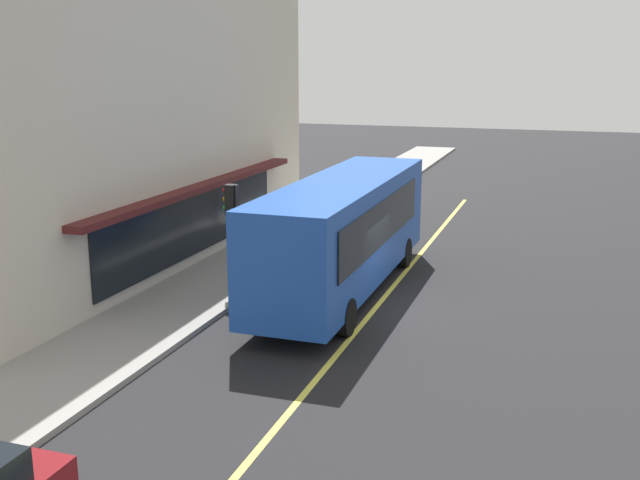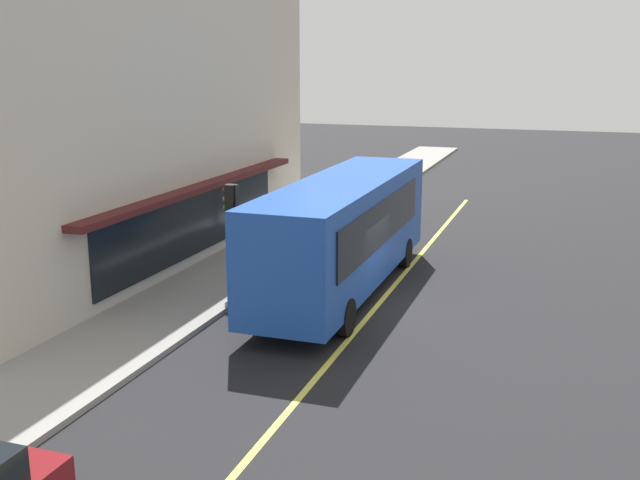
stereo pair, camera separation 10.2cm
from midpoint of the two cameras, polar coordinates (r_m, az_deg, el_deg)
The scene contains 7 objects.
ground at distance 21.92m, azimuth 4.47°, elevation -5.05°, with size 120.00×120.00×0.00m, color black.
sidewalk at distance 23.77m, azimuth -8.34°, elevation -3.48°, with size 80.00×3.13×0.15m, color gray.
lane_centre_stripe at distance 21.92m, azimuth 4.47°, elevation -5.04°, with size 36.00×0.16×0.01m, color #D8D14C.
storefront_building at distance 28.62m, azimuth -19.35°, elevation 8.71°, with size 20.31×11.63×9.88m.
bus at distance 22.66m, azimuth 2.01°, elevation 0.82°, with size 11.13×2.61×3.50m.
traffic_light at distance 22.70m, azimuth -6.54°, elevation 2.17°, with size 0.30×0.52×3.20m.
pedestrian_near_storefront at distance 30.10m, azimuth -0.75°, elevation 2.39°, with size 0.34×0.34×1.67m.
Camera 2 is at (-20.12, -5.18, 6.97)m, focal length 42.11 mm.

